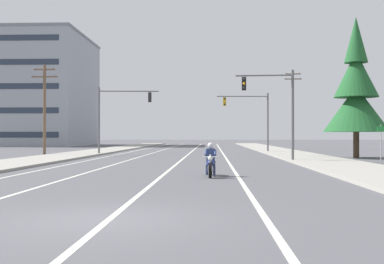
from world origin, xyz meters
name	(u,v)px	position (x,y,z in m)	size (l,w,h in m)	color
ground_plane	(99,219)	(0.00, 0.00, 0.00)	(400.00, 400.00, 0.00)	#515156
lane_stripe_center	(192,151)	(0.21, 45.00, 0.00)	(0.16, 100.00, 0.01)	beige
lane_stripe_left	(159,151)	(-3.54, 45.00, 0.00)	(0.16, 100.00, 0.01)	beige
lane_stripe_right	(222,151)	(3.50, 45.00, 0.00)	(0.16, 100.00, 0.01)	beige
lane_stripe_far_left	(134,151)	(-6.33, 45.00, 0.00)	(0.16, 100.00, 0.01)	beige
sidewalk_kerb_right	(284,152)	(9.73, 40.00, 0.07)	(4.40, 110.00, 0.14)	#9E998E
sidewalk_kerb_left	(93,152)	(-9.73, 40.00, 0.07)	(4.40, 110.00, 0.14)	#9E998E
motorcycle_with_rider	(210,163)	(2.32, 10.99, 0.59)	(0.70, 2.19, 1.46)	black
traffic_signal_near_right	(276,102)	(6.76, 23.35, 4.04)	(3.93, 0.43, 6.20)	#56565B
traffic_signal_near_left	(117,110)	(-6.35, 34.89, 4.14)	(5.57, 0.64, 6.20)	#56565B
traffic_signal_mid_right	(253,113)	(6.69, 41.40, 4.13)	(5.39, 0.58, 6.20)	#56565B
utility_pole_left_near	(44,106)	(-12.52, 33.25, 4.38)	(2.35, 0.26, 8.06)	brown
utility_pole_right_far	(293,107)	(12.92, 53.99, 5.43)	(2.21, 0.26, 10.12)	brown
conifer_tree_right_verge_near	(356,93)	(13.69, 28.83, 5.08)	(5.04, 5.04, 11.08)	#423023
apartment_building_far_left_block	(33,91)	(-29.41, 76.83, 9.72)	(19.21, 21.83, 19.43)	#999EA8
street_sign	(381,140)	(12.18, 18.75, 1.50)	(0.44, 0.07, 2.40)	gray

